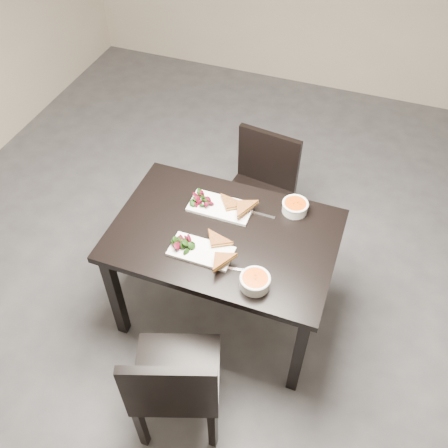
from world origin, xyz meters
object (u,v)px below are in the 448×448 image
at_px(chair_far, 260,187).
at_px(plate_far, 221,207).
at_px(table, 224,245).
at_px(soup_bowl_near, 255,281).
at_px(plate_near, 201,251).
at_px(chair_near, 175,384).
at_px(soup_bowl_far, 295,206).

xyz_separation_m(chair_far, plate_far, (-0.09, -0.52, 0.27)).
xyz_separation_m(table, soup_bowl_near, (0.26, -0.27, 0.14)).
bearing_deg(plate_near, table, 68.81).
bearing_deg(soup_bowl_near, chair_near, -115.48).
bearing_deg(soup_bowl_near, plate_far, 127.69).
xyz_separation_m(chair_near, chair_far, (-0.02, 1.44, 0.00)).
relative_size(table, chair_near, 1.41).
height_order(table, chair_near, chair_near).
relative_size(chair_near, chair_far, 1.00).
height_order(chair_far, soup_bowl_far, chair_far).
distance_m(chair_near, soup_bowl_near, 0.62).
relative_size(plate_near, soup_bowl_near, 2.17).
bearing_deg(table, plate_near, -111.19).
bearing_deg(plate_far, chair_near, -83.35).
relative_size(plate_near, soup_bowl_far, 2.24).
bearing_deg(plate_far, soup_bowl_near, -52.31).
bearing_deg(chair_far, soup_bowl_near, -67.61).
distance_m(chair_near, chair_far, 1.44).
distance_m(chair_near, soup_bowl_far, 1.12).
xyz_separation_m(table, chair_near, (0.03, -0.76, -0.17)).
relative_size(chair_far, plate_near, 2.60).
height_order(chair_near, plate_near, chair_near).
xyz_separation_m(soup_bowl_near, soup_bowl_far, (0.05, 0.56, -0.00)).
bearing_deg(table, soup_bowl_near, -46.55).
xyz_separation_m(chair_near, soup_bowl_near, (0.23, 0.48, 0.30)).
relative_size(table, plate_far, 3.42).
height_order(soup_bowl_near, soup_bowl_far, soup_bowl_near).
bearing_deg(plate_far, plate_near, -87.16).
relative_size(plate_far, soup_bowl_far, 2.40).
distance_m(plate_far, soup_bowl_far, 0.41).
xyz_separation_m(chair_far, soup_bowl_near, (0.25, -0.96, 0.30)).
height_order(table, soup_bowl_near, soup_bowl_near).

